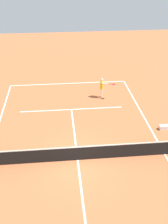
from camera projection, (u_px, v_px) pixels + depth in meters
name	position (u px, v px, depth m)	size (l,w,h in m)	color
ground_plane	(78.00, 160.00, 15.88)	(60.00, 60.00, 0.00)	#B76038
court_lines	(78.00, 160.00, 15.88)	(10.57, 21.85, 0.01)	white
tennis_net	(78.00, 153.00, 15.63)	(11.17, 0.10, 1.07)	#4C4C51
player_serving	(102.00, 86.00, 22.30)	(1.21, 0.84, 1.69)	beige
tennis_ball	(101.00, 101.00, 22.19)	(0.07, 0.07, 0.07)	#CCE033
equipment_bag	(165.00, 127.00, 18.60)	(0.76, 0.32, 0.30)	white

